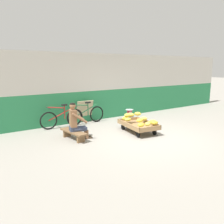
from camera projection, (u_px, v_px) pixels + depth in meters
ground_plane at (146, 137)px, 7.26m from camera, size 80.00×80.00×0.00m
back_wall at (95, 87)px, 9.53m from camera, size 16.00×0.30×2.73m
banana_cart at (138, 125)px, 7.79m from camera, size 1.05×1.55×0.36m
banana_pile at (138, 119)px, 7.73m from camera, size 0.94×1.26×0.26m
low_bench at (74, 133)px, 7.03m from camera, size 0.44×1.13×0.27m
vendor_seated at (76, 121)px, 6.99m from camera, size 0.72×0.57×1.14m
plastic_crate at (129, 121)px, 8.84m from camera, size 0.36×0.28×0.30m
weighing_scale at (129, 113)px, 8.78m from camera, size 0.30×0.30×0.29m
bicycle_near_left at (62, 118)px, 8.38m from camera, size 1.66×0.48×0.86m
bicycle_far_left at (86, 115)px, 8.93m from camera, size 1.66×0.48×0.86m
sign_board at (85, 111)px, 9.22m from camera, size 0.70×0.25×0.88m
shopping_bag at (138, 124)px, 8.43m from camera, size 0.18×0.12×0.24m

